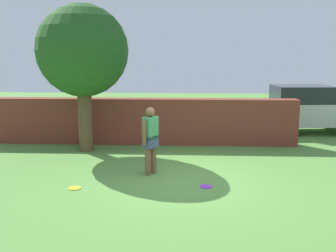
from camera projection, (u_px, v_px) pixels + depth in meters
name	position (u px, v px, depth m)	size (l,w,h in m)	color
ground_plane	(181.00, 181.00, 8.57)	(40.00, 40.00, 0.00)	#568C3D
brick_wall	(136.00, 121.00, 12.08)	(10.14, 0.50, 1.46)	brown
tree	(83.00, 52.00, 10.79)	(2.64, 2.64, 4.26)	brown
person	(150.00, 138.00, 8.93)	(0.38, 0.47, 1.62)	brown
car	(301.00, 109.00, 13.86)	(4.29, 2.11, 1.72)	#B7B7BC
frisbee_purple	(206.00, 186.00, 8.20)	(0.27, 0.27, 0.02)	purple
frisbee_yellow	(75.00, 188.00, 8.10)	(0.27, 0.27, 0.02)	yellow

